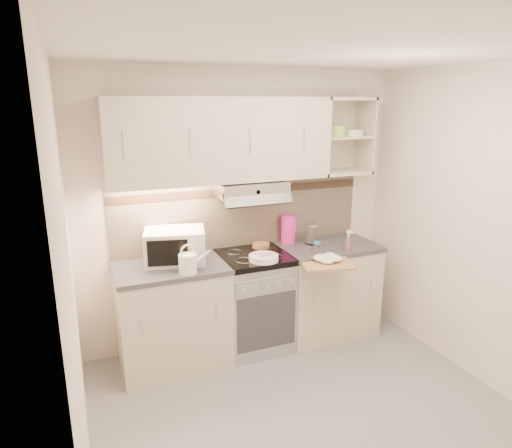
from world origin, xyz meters
name	(u,v)px	position (x,y,z in m)	size (l,w,h in m)	color
ground	(311,418)	(0.00, 0.00, 0.00)	(3.00, 3.00, 0.00)	gray
room_shell	(293,188)	(0.00, 0.37, 1.63)	(3.04, 2.84, 2.52)	silver
base_cabinet_left	(173,317)	(-0.75, 1.10, 0.43)	(0.90, 0.60, 0.86)	beige
worktop_left	(170,268)	(-0.75, 1.10, 0.88)	(0.92, 0.62, 0.04)	#47474C
base_cabinet_right	(325,290)	(0.75, 1.10, 0.43)	(0.90, 0.60, 0.86)	beige
worktop_right	(327,247)	(0.75, 1.10, 0.88)	(0.92, 0.62, 0.04)	#47474C
electric_range	(254,301)	(0.00, 1.10, 0.45)	(0.60, 0.60, 0.90)	#B7B7BC
microwave	(175,246)	(-0.68, 1.18, 1.04)	(0.56, 0.47, 0.28)	silver
watering_can	(189,262)	(-0.64, 0.88, 0.99)	(0.28, 0.14, 0.24)	white
plate_stack	(264,258)	(0.02, 0.92, 0.92)	(0.25, 0.25, 0.05)	white
bread_loaf	(261,245)	(0.14, 1.26, 0.92)	(0.16, 0.16, 0.04)	tan
pink_pitcher	(288,229)	(0.44, 1.30, 1.04)	(0.15, 0.14, 0.27)	#F628A4
glass_jar	(312,234)	(0.61, 1.16, 1.00)	(0.11, 0.11, 0.20)	white
spice_jar	(317,247)	(0.56, 0.96, 0.95)	(0.06, 0.06, 0.09)	silver
spray_bottle	(348,242)	(0.83, 0.88, 0.98)	(0.08, 0.08, 0.20)	pink
cutting_board	(325,263)	(0.52, 0.74, 0.87)	(0.42, 0.38, 0.02)	#A38052
dish_towel	(327,256)	(0.55, 0.76, 0.92)	(0.26, 0.22, 0.07)	white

